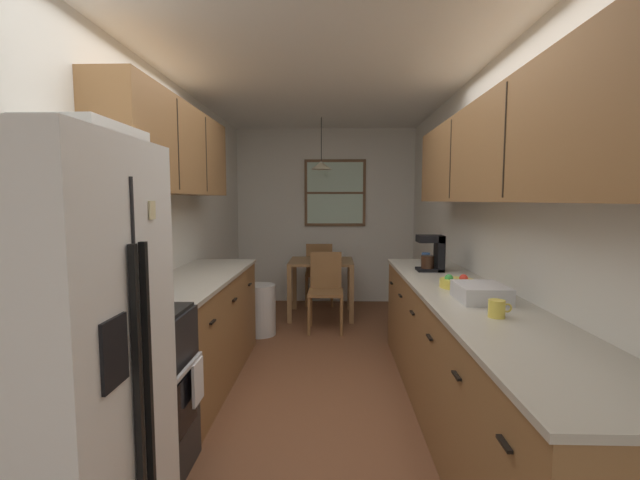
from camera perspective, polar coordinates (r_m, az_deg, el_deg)
name	(u,v)px	position (r m, az deg, el deg)	size (l,w,h in m)	color
ground_plane	(320,369)	(3.99, -0.01, -16.92)	(12.00, 12.00, 0.00)	brown
wall_left	(166,227)	(3.97, -19.87, 1.63)	(0.10, 9.00, 2.55)	silver
wall_right	(477,228)	(3.90, 20.26, 1.55)	(0.10, 9.00, 2.55)	silver
wall_back	(325,216)	(6.34, 0.73, 3.21)	(4.40, 0.10, 2.55)	silver
ceiling_slab	(320,71)	(3.84, -0.01, 21.66)	(4.40, 9.00, 0.08)	white
refrigerator	(38,382)	(1.89, -33.59, -15.60)	(0.76, 0.72, 1.73)	white
stove_range	(122,398)	(2.61, -24.98, -18.66)	(0.66, 0.62, 1.10)	black
microwave_over_range	(89,160)	(2.45, -28.53, 9.44)	(0.39, 0.59, 0.35)	white
counter_left	(198,329)	(3.73, -16.03, -11.38)	(0.64, 1.94, 0.90)	olive
upper_cabinets_left	(173,150)	(3.59, -19.05, 11.30)	(0.33, 2.02, 0.69)	olive
counter_right	(467,361)	(3.08, 19.02, -15.06)	(0.64, 3.35, 0.90)	olive
upper_cabinets_right	(499,151)	(2.91, 22.83, 10.87)	(0.33, 3.03, 0.62)	olive
dining_table	(321,270)	(5.54, 0.17, -4.09)	(0.82, 0.73, 0.73)	olive
dining_chair_near	(326,287)	(5.00, 0.77, -6.32)	(0.40, 0.40, 0.90)	olive
dining_chair_far	(319,271)	(6.13, -0.11, -4.15)	(0.41, 0.41, 0.90)	olive
pendant_light	(321,165)	(5.49, 0.17, 9.96)	(0.27, 0.27, 0.65)	black
back_window	(335,193)	(6.26, 2.02, 6.31)	(0.89, 0.05, 0.97)	brown
trash_bin	(260,310)	(4.89, -7.98, -9.23)	(0.34, 0.34, 0.57)	silver
storage_canister	(161,278)	(2.95, -20.52, -4.83)	(0.10, 0.10, 0.21)	#265999
dish_towel	(198,382)	(2.60, -16.04, -17.75)	(0.02, 0.16, 0.24)	white
coffee_maker	(434,252)	(3.80, 14.95, -1.60)	(0.22, 0.18, 0.31)	black
mug_by_coffeemaker	(426,258)	(4.28, 14.01, -2.33)	(0.12, 0.08, 0.10)	#335999
mug_spare	(497,309)	(2.43, 22.60, -8.48)	(0.12, 0.09, 0.09)	#E5CC4C
fruit_bowl	(457,282)	(3.15, 17.80, -5.43)	(0.23, 0.23, 0.09)	#E5D14C
dish_rack	(481,293)	(2.79, 20.71, -6.59)	(0.28, 0.34, 0.10)	silver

